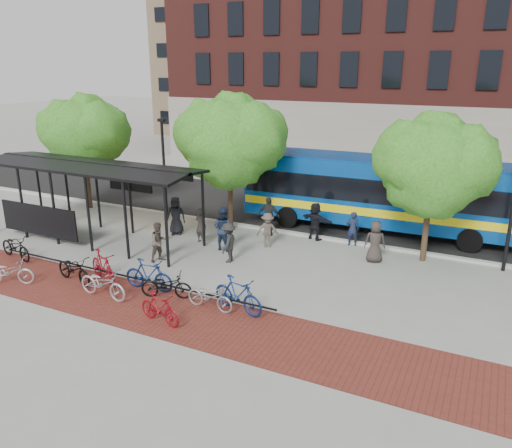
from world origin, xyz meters
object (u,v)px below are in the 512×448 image
at_px(pedestrian_5, 315,221).
at_px(pedestrian_8, 159,242).
at_px(bike_6, 103,283).
at_px(tree_a, 85,131).
at_px(bike_2, 9,272).
at_px(bike_7, 149,275).
at_px(bus_shelter, 88,174).
at_px(pedestrian_4, 268,216).
at_px(bike_10, 210,296).
at_px(pedestrian_6, 375,242).
at_px(bike_11, 238,295).
at_px(pedestrian_0, 176,216).
at_px(bus, 380,190).
at_px(bike_0, 16,247).
at_px(tree_b, 232,138).
at_px(bike_5, 103,267).
at_px(pedestrian_3, 268,230).
at_px(pedestrian_7, 353,229).
at_px(bike_9, 160,308).
at_px(tree_c, 436,163).
at_px(pedestrian_1, 201,225).
at_px(pedestrian_2, 223,229).
at_px(pedestrian_9, 229,242).
at_px(bike_8, 166,285).
at_px(bike_4, 74,269).

distance_m(pedestrian_5, pedestrian_8, 7.14).
bearing_deg(bike_6, tree_a, 47.94).
relative_size(bike_2, bike_7, 0.94).
xyz_separation_m(bus_shelter, pedestrian_4, (7.07, 3.92, -2.08)).
height_order(bike_10, pedestrian_5, pedestrian_5).
relative_size(pedestrian_6, pedestrian_8, 1.05).
xyz_separation_m(bike_11, pedestrian_0, (-6.28, 5.59, 0.30)).
xyz_separation_m(bus, bike_0, (-12.61, -10.30, -1.49)).
bearing_deg(tree_b, bike_7, -85.76).
relative_size(bike_7, bike_11, 0.97).
bearing_deg(bus_shelter, pedestrian_0, 34.61).
distance_m(bike_5, pedestrian_6, 10.65).
distance_m(bike_0, bike_10, 9.53).
distance_m(pedestrian_3, pedestrian_7, 3.77).
distance_m(bike_5, pedestrian_5, 9.56).
bearing_deg(bike_11, bike_9, 146.62).
distance_m(pedestrian_4, pedestrian_5, 2.22).
distance_m(tree_c, bike_7, 11.66).
height_order(bike_2, pedestrian_1, pedestrian_1).
bearing_deg(pedestrian_7, pedestrian_4, -14.07).
distance_m(bike_11, pedestrian_7, 7.89).
height_order(pedestrian_2, pedestrian_7, pedestrian_2).
bearing_deg(pedestrian_4, tree_c, -7.82).
bearing_deg(pedestrian_8, pedestrian_6, -40.28).
bearing_deg(pedestrian_2, pedestrian_7, -144.59).
bearing_deg(bike_2, pedestrian_9, -72.97).
relative_size(tree_a, pedestrian_0, 3.42).
bearing_deg(tree_c, pedestrian_6, -150.28).
height_order(bike_11, pedestrian_1, pedestrian_1).
bearing_deg(tree_b, tree_a, -180.00).
xyz_separation_m(bike_6, pedestrian_6, (7.64, 7.37, 0.33)).
bearing_deg(tree_b, pedestrian_9, -63.87).
bearing_deg(pedestrian_7, bike_10, 53.36).
bearing_deg(pedestrian_9, bike_8, -13.07).
distance_m(bike_8, pedestrian_8, 3.46).
xyz_separation_m(bike_2, bike_10, (7.63, 1.51, -0.02)).
distance_m(bike_0, bike_9, 8.78).
height_order(tree_a, bus, tree_a).
height_order(pedestrian_1, pedestrian_3, pedestrian_1).
height_order(bike_4, pedestrian_1, pedestrian_1).
bearing_deg(pedestrian_9, bike_11, 24.97).
xyz_separation_m(tree_b, pedestrian_5, (4.03, 0.45, -3.59)).
bearing_deg(pedestrian_0, pedestrian_9, -51.70).
xyz_separation_m(pedestrian_0, pedestrian_6, (9.26, 0.63, -0.04)).
relative_size(pedestrian_7, pedestrian_9, 0.94).
bearing_deg(bike_2, bike_7, -93.86).
xyz_separation_m(bike_7, bike_11, (3.62, -0.05, 0.02)).
relative_size(bike_6, pedestrian_9, 1.22).
bearing_deg(pedestrian_4, pedestrian_1, -141.88).
xyz_separation_m(bike_0, bike_11, (10.43, -0.06, 0.07)).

